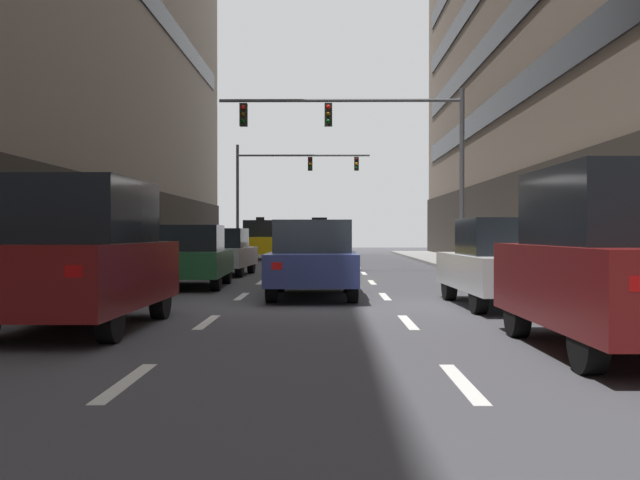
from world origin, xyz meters
name	(u,v)px	position (x,y,z in m)	size (l,w,h in m)	color
ground_plane	(311,305)	(0.00, 0.00, 0.00)	(120.00, 120.00, 0.00)	#424247
sidewalk_left	(2,301)	(-6.22, 0.00, 0.07)	(2.74, 80.00, 0.14)	gray
sidewalk_right	(624,302)	(6.22, 0.00, 0.07)	(2.74, 80.00, 0.14)	gray
lane_stripe_l1_s2	(126,382)	(-1.62, -8.00, 0.00)	(0.16, 2.00, 0.01)	silver
lane_stripe_l1_s3	(207,322)	(-1.62, -3.00, 0.00)	(0.16, 2.00, 0.01)	silver
lane_stripe_l1_s4	(242,296)	(-1.62, 2.00, 0.00)	(0.16, 2.00, 0.01)	silver
lane_stripe_l1_s5	(261,282)	(-1.62, 7.00, 0.00)	(0.16, 2.00, 0.01)	silver
lane_stripe_l1_s6	(273,273)	(-1.62, 12.00, 0.00)	(0.16, 2.00, 0.01)	silver
lane_stripe_l1_s7	(281,267)	(-1.62, 17.00, 0.00)	(0.16, 2.00, 0.01)	silver
lane_stripe_l1_s8	(288,262)	(-1.62, 22.00, 0.00)	(0.16, 2.00, 0.01)	silver
lane_stripe_l1_s9	(292,259)	(-1.62, 27.00, 0.00)	(0.16, 2.00, 0.01)	silver
lane_stripe_l1_s10	(296,256)	(-1.62, 32.00, 0.00)	(0.16, 2.00, 0.01)	silver
lane_stripe_l2_s2	(462,382)	(1.62, -8.00, 0.00)	(0.16, 2.00, 0.01)	silver
lane_stripe_l2_s3	(408,322)	(1.62, -3.00, 0.00)	(0.16, 2.00, 0.01)	silver
lane_stripe_l2_s4	(385,296)	(1.62, 2.00, 0.00)	(0.16, 2.00, 0.01)	silver
lane_stripe_l2_s5	(372,282)	(1.62, 7.00, 0.00)	(0.16, 2.00, 0.01)	silver
lane_stripe_l2_s6	(364,273)	(1.62, 12.00, 0.00)	(0.16, 2.00, 0.01)	silver
lane_stripe_l2_s7	(358,267)	(1.62, 17.00, 0.00)	(0.16, 2.00, 0.01)	silver
lane_stripe_l2_s8	(354,262)	(1.62, 22.00, 0.00)	(0.16, 2.00, 0.01)	silver
lane_stripe_l2_s9	(351,259)	(1.62, 27.00, 0.00)	(0.16, 2.00, 0.01)	silver
lane_stripe_l2_s10	(348,256)	(1.62, 32.00, 0.00)	(0.16, 2.00, 0.01)	silver
car_driving_0	(191,257)	(-3.27, 4.88, 0.81)	(1.96, 4.43, 1.64)	black
car_driving_1	(322,247)	(0.08, 16.41, 0.86)	(2.02, 4.68, 1.74)	black
car_driving_2	(313,259)	(0.00, 1.82, 0.85)	(1.93, 4.59, 1.72)	black
taxi_driving_3	(260,240)	(-3.32, 26.35, 1.05)	(1.87, 4.38, 2.29)	black
car_driving_4	(82,255)	(-3.33, -3.98, 1.11)	(2.00, 4.64, 2.23)	black
taxi_driving_5	(320,252)	(0.08, 8.48, 0.85)	(2.01, 4.63, 1.91)	black
car_driving_6	(223,252)	(-3.23, 10.72, 0.78)	(1.98, 4.32, 1.59)	black
car_parked_0	(617,260)	(3.80, -6.12, 1.11)	(1.97, 4.62, 2.23)	black
car_parked_1	(506,263)	(3.80, -0.35, 0.85)	(2.05, 4.64, 1.72)	black
traffic_signal_0	(378,139)	(2.17, 12.90, 4.88)	(8.99, 0.35, 6.59)	#4C4C51
traffic_signal_1	(282,178)	(-2.48, 32.34, 4.84)	(8.27, 0.34, 6.76)	#4C4C51
pedestrian_0	(550,253)	(5.36, 2.06, 0.99)	(0.30, 0.50, 1.50)	brown
pedestrian_1	(487,241)	(6.92, 16.64, 1.08)	(0.45, 0.36, 1.63)	#383D59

